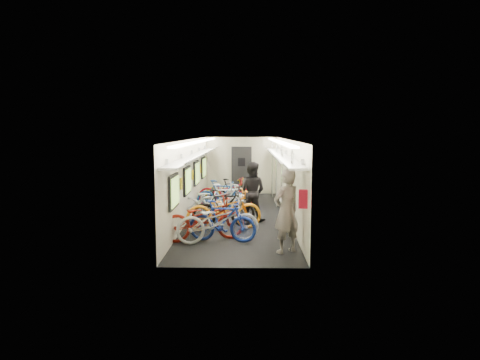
{
  "coord_description": "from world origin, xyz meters",
  "views": [
    {
      "loc": [
        0.3,
        -13.09,
        2.67
      ],
      "look_at": [
        0.03,
        0.03,
        1.15
      ],
      "focal_mm": 32.0,
      "sensor_mm": 36.0,
      "label": 1
    }
  ],
  "objects_px": {
    "backpack": "(305,199)",
    "bicycle_0": "(218,221)",
    "bicycle_1": "(222,221)",
    "passenger_near": "(286,211)",
    "passenger_mid": "(252,191)"
  },
  "relations": [
    {
      "from": "bicycle_1",
      "to": "backpack",
      "type": "xyz_separation_m",
      "value": [
        1.79,
        -1.44,
        0.78
      ]
    },
    {
      "from": "backpack",
      "to": "bicycle_0",
      "type": "bearing_deg",
      "value": 153.21
    },
    {
      "from": "passenger_near",
      "to": "passenger_mid",
      "type": "bearing_deg",
      "value": -112.24
    },
    {
      "from": "passenger_mid",
      "to": "backpack",
      "type": "relative_size",
      "value": 4.64
    },
    {
      "from": "passenger_near",
      "to": "passenger_mid",
      "type": "distance_m",
      "value": 3.4
    },
    {
      "from": "passenger_mid",
      "to": "bicycle_0",
      "type": "bearing_deg",
      "value": 91.19
    },
    {
      "from": "bicycle_1",
      "to": "passenger_mid",
      "type": "xyz_separation_m",
      "value": [
        0.72,
        2.42,
        0.38
      ]
    },
    {
      "from": "bicycle_1",
      "to": "passenger_near",
      "type": "bearing_deg",
      "value": -111.29
    },
    {
      "from": "bicycle_1",
      "to": "passenger_mid",
      "type": "bearing_deg",
      "value": -6.43
    },
    {
      "from": "bicycle_1",
      "to": "backpack",
      "type": "relative_size",
      "value": 4.39
    },
    {
      "from": "passenger_near",
      "to": "backpack",
      "type": "height_order",
      "value": "passenger_near"
    },
    {
      "from": "bicycle_1",
      "to": "passenger_near",
      "type": "distance_m",
      "value": 1.76
    },
    {
      "from": "passenger_near",
      "to": "bicycle_0",
      "type": "bearing_deg",
      "value": -62.07
    },
    {
      "from": "passenger_mid",
      "to": "backpack",
      "type": "distance_m",
      "value": 4.03
    },
    {
      "from": "bicycle_1",
      "to": "passenger_near",
      "type": "relative_size",
      "value": 0.9
    }
  ]
}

